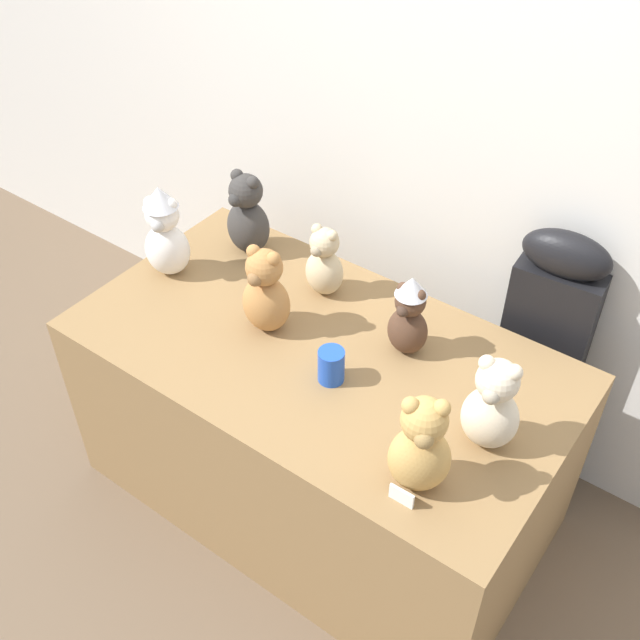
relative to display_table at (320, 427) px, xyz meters
name	(u,v)px	position (x,y,z in m)	size (l,w,h in m)	color
ground_plane	(279,539)	(0.00, -0.25, -0.37)	(10.00, 10.00, 0.00)	brown
wall_back	(446,102)	(0.00, 0.68, 0.93)	(7.00, 0.08, 2.60)	silver
display_table	(320,427)	(0.00, 0.00, 0.00)	(1.58, 0.86, 0.74)	olive
instrument_case	(538,362)	(0.52, 0.56, 0.17)	(0.29, 0.14, 1.07)	black
teddy_bear_cocoa	(409,316)	(0.22, 0.15, 0.51)	(0.13, 0.11, 0.28)	#4C3323
teddy_bear_honey	(421,447)	(0.50, -0.26, 0.52)	(0.21, 0.20, 0.31)	tan
teddy_bear_snow	(165,232)	(-0.66, 0.01, 0.54)	(0.20, 0.19, 0.34)	white
teddy_bear_cream	(492,406)	(0.58, -0.03, 0.51)	(0.17, 0.15, 0.31)	beige
teddy_bear_sand	(324,263)	(-0.16, 0.24, 0.49)	(0.14, 0.12, 0.26)	#CCB78E
teddy_bear_caramel	(265,293)	(-0.20, -0.02, 0.51)	(0.17, 0.15, 0.31)	#B27A42
teddy_bear_charcoal	(247,216)	(-0.52, 0.27, 0.52)	(0.17, 0.15, 0.32)	#383533
party_cup_blue	(331,366)	(0.10, -0.09, 0.42)	(0.08, 0.08, 0.11)	blue
name_card_front_left	(401,496)	(0.50, -0.34, 0.39)	(0.07, 0.01, 0.05)	white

